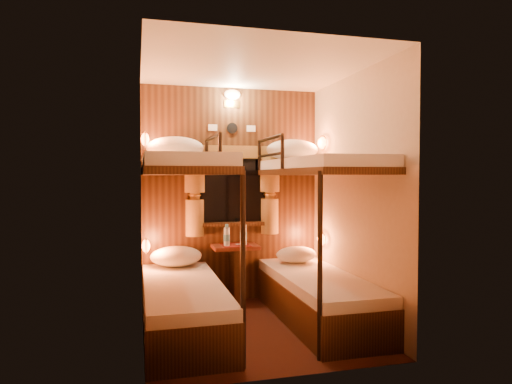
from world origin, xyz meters
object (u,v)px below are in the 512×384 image
object	(u,v)px
table	(235,266)
bottle_right	(243,235)
bunk_left	(183,271)
bunk_right	(317,264)
bottle_left	(227,237)

from	to	relation	value
table	bottle_right	world-z (taller)	bottle_right
bunk_left	table	distance (m)	1.02
bunk_left	bunk_right	world-z (taller)	same
table	bunk_left	bearing A→B (deg)	-129.67
table	bottle_left	world-z (taller)	bottle_left
bunk_right	table	xyz separation A→B (m)	(-0.65, 0.78, -0.14)
bunk_right	bottle_left	world-z (taller)	bunk_right
bottle_left	bottle_right	size ratio (longest dim) A/B	0.90
bunk_right	bottle_right	size ratio (longest dim) A/B	7.14
bunk_right	bottle_right	distance (m)	0.97
bunk_left	bunk_right	xyz separation A→B (m)	(1.30, 0.00, 0.00)
bunk_right	bottle_left	distance (m)	1.06
table	bottle_left	bearing A→B (deg)	-152.23
bunk_left	table	world-z (taller)	bunk_left
bunk_left	bottle_left	distance (m)	0.92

